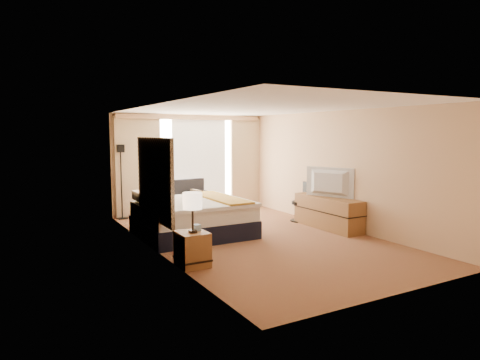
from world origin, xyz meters
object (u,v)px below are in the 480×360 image
nightstand_right (146,221)px  media_dresser (328,213)px  nightstand_left (192,249)px  bed (192,217)px  television (328,183)px  lamp_right (146,188)px  lamp_left (192,202)px  floor_lamp (121,167)px  desk_chair (302,204)px  loveseat (185,206)px

nightstand_right → media_dresser: bearing=-21.4°
nightstand_left → media_dresser: (3.70, 1.05, 0.07)m
bed → television: bearing=-17.2°
lamp_right → television: (3.61, -1.53, 0.07)m
media_dresser → nightstand_right: bearing=158.6°
media_dresser → lamp_left: lamp_left is taller
nightstand_right → lamp_left: lamp_left is taller
media_dresser → floor_lamp: (-3.73, 3.30, 0.94)m
bed → desk_chair: size_ratio=2.27×
media_dresser → bed: (-2.89, 0.85, 0.03)m
loveseat → lamp_right: 1.73m
media_dresser → lamp_left: 3.94m
floor_lamp → lamp_right: size_ratio=3.45×
nightstand_right → floor_lamp: (-0.03, 1.85, 1.02)m
floor_lamp → television: size_ratio=1.61×
media_dresser → desk_chair: desk_chair is taller
nightstand_left → nightstand_right: 2.50m
floor_lamp → lamp_left: bearing=-89.8°
bed → floor_lamp: floor_lamp is taller
media_dresser → television: (-0.05, -0.03, 0.68)m
nightstand_right → media_dresser: size_ratio=0.31×
nightstand_left → loveseat: (1.30, 3.55, 0.04)m
lamp_left → television: 3.82m
nightstand_left → bed: bed is taller
nightstand_right → television: 4.01m
nightstand_left → floor_lamp: (-0.03, 4.35, 1.02)m
lamp_right → loveseat: bearing=38.4°
nightstand_left → desk_chair: (3.67, 1.95, 0.14)m
television → desk_chair: bearing=-23.9°
bed → desk_chair: 2.86m
media_dresser → television: size_ratio=1.58×
media_dresser → lamp_right: lamp_right is taller
nightstand_right → lamp_right: bearing=51.7°
loveseat → media_dresser: bearing=-54.2°
loveseat → television: (2.35, -2.53, 0.71)m
loveseat → floor_lamp: 1.83m
nightstand_right → lamp_left: bearing=-90.3°
desk_chair → lamp_left: size_ratio=1.48×
television → loveseat: bearing=20.3°
nightstand_right → lamp_right: lamp_right is taller
bed → loveseat: (0.49, 1.65, -0.07)m
lamp_right → television: television is taller
floor_lamp → lamp_right: (0.07, -1.80, -0.33)m
desk_chair → television: (-0.02, -0.93, 0.61)m
nightstand_right → bed: 1.01m
nightstand_left → bed: (0.81, 1.90, 0.11)m
nightstand_right → bed: size_ratio=0.26×
media_dresser → loveseat: 3.47m
loveseat → television: size_ratio=1.43×
lamp_left → lamp_right: size_ratio=1.20×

